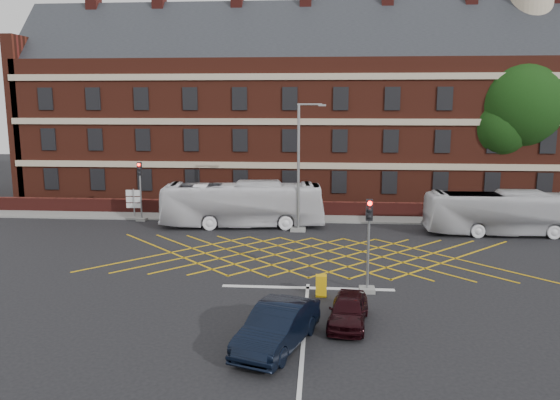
# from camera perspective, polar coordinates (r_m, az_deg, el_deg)

# --- Properties ---
(ground) EXTENTS (120.00, 120.00, 0.00)m
(ground) POSITION_cam_1_polar(r_m,az_deg,el_deg) (28.99, 3.09, -6.89)
(ground) COLOR black
(ground) RESTS_ON ground
(victorian_building) EXTENTS (51.00, 12.17, 20.40)m
(victorian_building) POSITION_cam_1_polar(r_m,az_deg,el_deg) (49.72, 4.07, 9.36)
(victorian_building) COLOR #542015
(victorian_building) RESTS_ON ground
(boundary_wall) EXTENTS (56.00, 0.50, 1.10)m
(boundary_wall) POSITION_cam_1_polar(r_m,az_deg,el_deg) (41.49, 3.52, -0.91)
(boundary_wall) COLOR #4E1814
(boundary_wall) RESTS_ON ground
(far_pavement) EXTENTS (60.00, 3.00, 0.12)m
(far_pavement) POSITION_cam_1_polar(r_m,az_deg,el_deg) (40.60, 3.49, -1.86)
(far_pavement) COLOR slate
(far_pavement) RESTS_ON ground
(box_junction_hatching) EXTENTS (8.22, 8.22, 0.02)m
(box_junction_hatching) POSITION_cam_1_polar(r_m,az_deg,el_deg) (30.91, 3.18, -5.80)
(box_junction_hatching) COLOR #CC990C
(box_junction_hatching) RESTS_ON ground
(stop_line) EXTENTS (8.00, 0.30, 0.02)m
(stop_line) POSITION_cam_1_polar(r_m,az_deg,el_deg) (25.66, 2.91, -9.16)
(stop_line) COLOR silver
(stop_line) RESTS_ON ground
(centre_line) EXTENTS (0.15, 14.00, 0.02)m
(centre_line) POSITION_cam_1_polar(r_m,az_deg,el_deg) (19.65, 2.38, -15.42)
(centre_line) COLOR silver
(centre_line) RESTS_ON ground
(bus_left) EXTENTS (11.41, 3.61, 3.13)m
(bus_left) POSITION_cam_1_polar(r_m,az_deg,el_deg) (37.78, -3.94, -0.45)
(bus_left) COLOR silver
(bus_left) RESTS_ON ground
(bus_right) EXTENTS (10.30, 2.51, 2.86)m
(bus_right) POSITION_cam_1_polar(r_m,az_deg,el_deg) (38.28, 22.48, -1.26)
(bus_right) COLOR silver
(bus_right) RESTS_ON ground
(car_navy) EXTENTS (3.00, 4.91, 1.53)m
(car_navy) POSITION_cam_1_polar(r_m,az_deg,el_deg) (19.58, -0.28, -13.08)
(car_navy) COLOR black
(car_navy) RESTS_ON ground
(car_maroon) EXTENTS (1.89, 3.67, 1.20)m
(car_maroon) POSITION_cam_1_polar(r_m,az_deg,el_deg) (21.63, 7.15, -11.33)
(car_maroon) COLOR black
(car_maroon) RESTS_ON ground
(deciduous_tree) EXTENTS (7.86, 7.71, 12.13)m
(deciduous_tree) POSITION_cam_1_polar(r_m,az_deg,el_deg) (48.46, 23.28, 8.43)
(deciduous_tree) COLOR black
(deciduous_tree) RESTS_ON ground
(traffic_light_near) EXTENTS (0.70, 0.70, 4.27)m
(traffic_light_near) POSITION_cam_1_polar(r_m,az_deg,el_deg) (24.93, 9.19, -5.63)
(traffic_light_near) COLOR slate
(traffic_light_near) RESTS_ON ground
(traffic_light_far) EXTENTS (0.70, 0.70, 4.27)m
(traffic_light_far) POSITION_cam_1_polar(r_m,az_deg,el_deg) (40.77, -14.34, 0.33)
(traffic_light_far) COLOR slate
(traffic_light_far) RESTS_ON ground
(street_lamp) EXTENTS (2.25, 1.00, 8.43)m
(street_lamp) POSITION_cam_1_polar(r_m,az_deg,el_deg) (36.19, 2.04, 1.19)
(street_lamp) COLOR slate
(street_lamp) RESTS_ON ground
(direction_signs) EXTENTS (1.10, 0.16, 2.20)m
(direction_signs) POSITION_cam_1_polar(r_m,az_deg,el_deg) (41.88, -15.06, 0.01)
(direction_signs) COLOR gray
(direction_signs) RESTS_ON ground
(utility_cabinet) EXTENTS (0.48, 0.37, 0.97)m
(utility_cabinet) POSITION_cam_1_polar(r_m,az_deg,el_deg) (24.53, 4.32, -8.93)
(utility_cabinet) COLOR #D09C0C
(utility_cabinet) RESTS_ON ground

